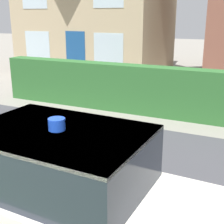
# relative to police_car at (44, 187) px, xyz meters

# --- Properties ---
(road_strip) EXTENTS (28.00, 6.13, 0.01)m
(road_strip) POSITION_rel_police_car_xyz_m (-0.11, 1.39, -0.69)
(road_strip) COLOR #424247
(road_strip) RESTS_ON ground
(garden_hedge) EXTENTS (10.62, 0.57, 1.40)m
(garden_hedge) POSITION_rel_police_car_xyz_m (-0.11, 5.61, 0.00)
(garden_hedge) COLOR #2D662D
(garden_hedge) RESTS_ON ground
(police_car) EXTENTS (4.54, 1.76, 1.64)m
(police_car) POSITION_rel_police_car_xyz_m (0.00, 0.00, 0.00)
(police_car) COLOR black
(police_car) RESTS_ON road_strip
(house_left) EXTENTS (7.24, 5.49, 6.63)m
(house_left) POSITION_rel_police_car_xyz_m (-5.62, 12.13, 2.68)
(house_left) COLOR tan
(house_left) RESTS_ON ground
(wheelie_bin) EXTENTS (0.76, 0.76, 1.08)m
(wheelie_bin) POSITION_rel_police_car_xyz_m (-3.28, 6.26, -0.15)
(wheelie_bin) COLOR black
(wheelie_bin) RESTS_ON ground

